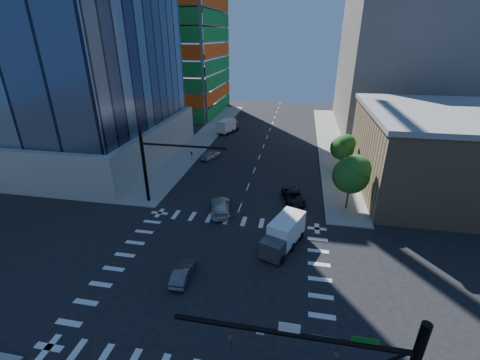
# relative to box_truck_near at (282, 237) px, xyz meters

# --- Properties ---
(ground) EXTENTS (160.00, 160.00, 0.00)m
(ground) POSITION_rel_box_truck_near_xyz_m (-5.49, -4.87, -1.28)
(ground) COLOR black
(ground) RESTS_ON ground
(road_markings) EXTENTS (20.00, 20.00, 0.01)m
(road_markings) POSITION_rel_box_truck_near_xyz_m (-5.49, -4.87, -1.27)
(road_markings) COLOR silver
(road_markings) RESTS_ON ground
(sidewalk_ne) EXTENTS (5.00, 60.00, 0.15)m
(sidewalk_ne) POSITION_rel_box_truck_near_xyz_m (7.01, 35.13, -1.20)
(sidewalk_ne) COLOR gray
(sidewalk_ne) RESTS_ON ground
(sidewalk_nw) EXTENTS (5.00, 60.00, 0.15)m
(sidewalk_nw) POSITION_rel_box_truck_near_xyz_m (-17.99, 35.13, -1.20)
(sidewalk_nw) COLOR gray
(sidewalk_nw) RESTS_ON ground
(construction_building) EXTENTS (25.16, 34.50, 70.60)m
(construction_building) POSITION_rel_box_truck_near_xyz_m (-32.91, 57.06, 23.34)
(construction_building) COLOR slate
(construction_building) RESTS_ON ground
(commercial_building) EXTENTS (20.50, 22.50, 10.60)m
(commercial_building) POSITION_rel_box_truck_near_xyz_m (19.51, 17.13, 4.04)
(commercial_building) COLOR #8D7552
(commercial_building) RESTS_ON ground
(bg_building_ne) EXTENTS (24.00, 30.00, 28.00)m
(bg_building_ne) POSITION_rel_box_truck_near_xyz_m (21.51, 50.13, 12.72)
(bg_building_ne) COLOR slate
(bg_building_ne) RESTS_ON ground
(signal_mast_nw) EXTENTS (10.20, 0.40, 9.00)m
(signal_mast_nw) POSITION_rel_box_truck_near_xyz_m (-15.49, 6.63, 4.22)
(signal_mast_nw) COLOR black
(signal_mast_nw) RESTS_ON sidewalk_nw
(tree_south) EXTENTS (4.16, 4.16, 6.82)m
(tree_south) POSITION_rel_box_truck_near_xyz_m (7.14, 9.03, 3.41)
(tree_south) COLOR #382316
(tree_south) RESTS_ON sidewalk_ne
(tree_north) EXTENTS (3.54, 3.52, 5.78)m
(tree_north) POSITION_rel_box_truck_near_xyz_m (7.44, 21.03, 2.71)
(tree_north) COLOR #382316
(tree_north) RESTS_ON sidewalk_ne
(car_nb_far) EXTENTS (3.44, 5.32, 1.36)m
(car_nb_far) POSITION_rel_box_truck_near_xyz_m (0.78, 9.86, -0.59)
(car_nb_far) COLOR black
(car_nb_far) RESTS_ON ground
(car_sb_near) EXTENTS (3.28, 5.60, 1.52)m
(car_sb_near) POSITION_rel_box_truck_near_xyz_m (-7.56, 5.71, -0.51)
(car_sb_near) COLOR silver
(car_sb_near) RESTS_ON ground
(car_sb_mid) EXTENTS (3.02, 4.37, 1.38)m
(car_sb_mid) POSITION_rel_box_truck_near_xyz_m (-13.42, 22.86, -0.58)
(car_sb_mid) COLOR #B0B2B9
(car_sb_mid) RESTS_ON ground
(car_sb_cross) EXTENTS (1.42, 3.76, 1.23)m
(car_sb_cross) POSITION_rel_box_truck_near_xyz_m (-7.95, -5.91, -0.66)
(car_sb_cross) COLOR #4C4C51
(car_sb_cross) RESTS_ON ground
(box_truck_near) EXTENTS (4.18, 5.97, 2.88)m
(box_truck_near) POSITION_rel_box_truck_near_xyz_m (0.00, 0.00, 0.00)
(box_truck_near) COLOR black
(box_truck_near) RESTS_ON ground
(box_truck_far) EXTENTS (3.84, 5.87, 2.85)m
(box_truck_far) POSITION_rel_box_truck_near_xyz_m (-13.99, 39.14, -0.02)
(box_truck_far) COLOR black
(box_truck_far) RESTS_ON ground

